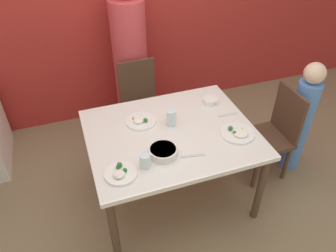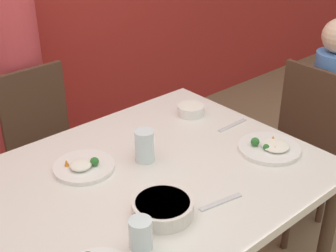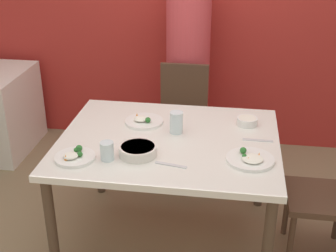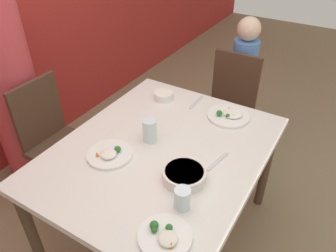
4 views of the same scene
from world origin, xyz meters
name	(u,v)px [view 2 (image 2 of 4)]	position (x,y,z in m)	size (l,w,h in m)	color
dining_table	(153,188)	(0.00, 0.00, 0.66)	(1.32, 1.07, 0.74)	silver
chair_adult_spot	(48,147)	(-0.02, 0.87, 0.48)	(0.40, 0.40, 0.89)	#4C3323
chair_child_spot	(295,145)	(1.00, -0.01, 0.48)	(0.40, 0.40, 0.89)	#4C3323
person_adult	(12,82)	(-0.02, 1.22, 0.74)	(0.36, 0.36, 1.62)	#C63D42
person_child	(325,119)	(1.27, -0.01, 0.55)	(0.21, 0.21, 1.13)	#5184D1
bowl_curry	(163,207)	(-0.14, -0.22, 0.77)	(0.22, 0.22, 0.06)	silver
plate_rice_adult	(270,148)	(0.48, -0.20, 0.75)	(0.27, 0.27, 0.06)	white
plate_rice_child	(84,166)	(-0.19, 0.20, 0.75)	(0.25, 0.25, 0.05)	white
bowl_rice_small	(191,110)	(0.47, 0.27, 0.77)	(0.13, 0.13, 0.05)	white
glass_water_tall	(141,234)	(-0.30, -0.30, 0.79)	(0.07, 0.07, 0.11)	silver
glass_water_short	(145,146)	(0.03, 0.09, 0.81)	(0.08, 0.08, 0.14)	silver
fork_steel	(232,125)	(0.53, 0.05, 0.74)	(0.18, 0.02, 0.01)	silver
spoon_steel	(221,202)	(0.06, -0.31, 0.74)	(0.18, 0.05, 0.01)	silver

